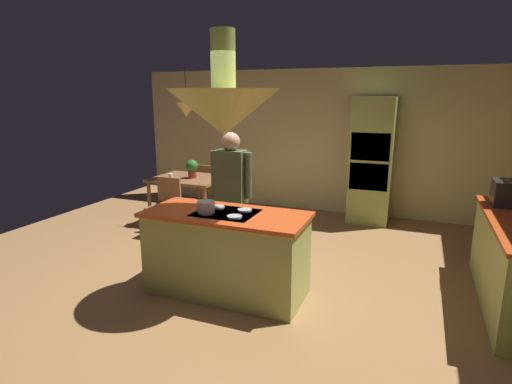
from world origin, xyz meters
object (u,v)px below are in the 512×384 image
object	(u,v)px
kitchen_island	(226,253)
oven_tower	(371,161)
person_at_island	(231,192)
chair_by_back_wall	(209,184)
cup_on_table	(171,176)
chair_facing_island	(166,202)
cooking_pot_on_cooktop	(206,207)
potted_plant_on_table	(192,168)
dining_table	(189,183)

from	to	relation	value
kitchen_island	oven_tower	distance (m)	3.47
person_at_island	chair_by_back_wall	xyz separation A→B (m)	(-1.46, 2.13, -0.46)
oven_tower	cup_on_table	world-z (taller)	oven_tower
chair_facing_island	chair_by_back_wall	world-z (taller)	same
kitchen_island	person_at_island	bearing A→B (deg)	110.27
cooking_pot_on_cooktop	chair_by_back_wall	bearing A→B (deg)	117.81
chair_by_back_wall	potted_plant_on_table	bearing A→B (deg)	95.88
kitchen_island	potted_plant_on_table	bearing A→B (deg)	127.88
chair_facing_island	cooking_pot_on_cooktop	world-z (taller)	cooking_pot_on_cooktop
kitchen_island	chair_by_back_wall	size ratio (longest dim) A/B	1.98
kitchen_island	cup_on_table	size ratio (longest dim) A/B	19.12
cooking_pot_on_cooktop	person_at_island	bearing A→B (deg)	95.99
dining_table	cup_on_table	xyz separation A→B (m)	(-0.20, -0.23, 0.14)
kitchen_island	chair_facing_island	xyz separation A→B (m)	(-1.70, 1.41, 0.05)
person_at_island	chair_by_back_wall	world-z (taller)	person_at_island
kitchen_island	chair_facing_island	size ratio (longest dim) A/B	1.98
dining_table	cooking_pot_on_cooktop	distance (m)	2.73
chair_facing_island	cup_on_table	distance (m)	0.58
chair_by_back_wall	cup_on_table	xyz separation A→B (m)	(-0.20, -0.92, 0.30)
chair_by_back_wall	potted_plant_on_table	distance (m)	0.82
chair_by_back_wall	potted_plant_on_table	size ratio (longest dim) A/B	2.90
cup_on_table	dining_table	bearing A→B (deg)	49.74
oven_tower	cooking_pot_on_cooktop	bearing A→B (deg)	-110.48
oven_tower	chair_by_back_wall	xyz separation A→B (m)	(-2.80, -0.45, -0.53)
kitchen_island	potted_plant_on_table	world-z (taller)	potted_plant_on_table
dining_table	cup_on_table	size ratio (longest dim) A/B	12.75
dining_table	potted_plant_on_table	size ratio (longest dim) A/B	3.82
oven_tower	chair_by_back_wall	distance (m)	2.89
person_at_island	potted_plant_on_table	world-z (taller)	person_at_island
chair_by_back_wall	person_at_island	bearing A→B (deg)	124.34
kitchen_island	chair_by_back_wall	distance (m)	3.27
kitchen_island	chair_facing_island	bearing A→B (deg)	140.33
dining_table	chair_facing_island	distance (m)	0.71
kitchen_island	oven_tower	world-z (taller)	oven_tower
person_at_island	chair_facing_island	bearing A→B (deg)	152.68
dining_table	chair_by_back_wall	xyz separation A→B (m)	(0.00, 0.69, -0.16)
person_at_island	potted_plant_on_table	xyz separation A→B (m)	(-1.39, 1.44, -0.03)
kitchen_island	dining_table	size ratio (longest dim) A/B	1.50
kitchen_island	cup_on_table	bearing A→B (deg)	135.50
dining_table	chair_facing_island	size ratio (longest dim) A/B	1.32
dining_table	chair_by_back_wall	bearing A→B (deg)	90.00
chair_by_back_wall	cup_on_table	distance (m)	0.99
person_at_island	cooking_pot_on_cooktop	world-z (taller)	person_at_island
oven_tower	dining_table	xyz separation A→B (m)	(-2.80, -1.14, -0.37)
kitchen_island	oven_tower	xyz separation A→B (m)	(1.10, 3.24, 0.58)
potted_plant_on_table	cooking_pot_on_cooktop	xyz separation A→B (m)	(1.47, -2.22, 0.05)
person_at_island	potted_plant_on_table	size ratio (longest dim) A/B	5.58
potted_plant_on_table	cooking_pot_on_cooktop	bearing A→B (deg)	-56.55
oven_tower	person_at_island	world-z (taller)	oven_tower
oven_tower	dining_table	bearing A→B (deg)	-157.80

